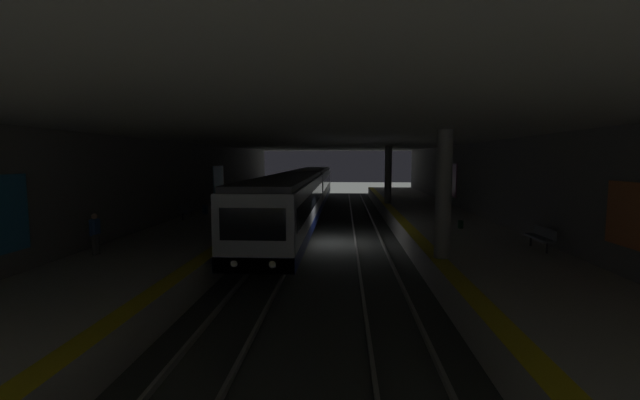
{
  "coord_description": "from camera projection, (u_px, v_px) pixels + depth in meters",
  "views": [
    {
      "loc": [
        -22.39,
        -0.83,
        4.58
      ],
      "look_at": [
        8.37,
        0.93,
        1.54
      ],
      "focal_mm": 23.42,
      "sensor_mm": 36.0,
      "label": 1
    }
  ],
  "objects": [
    {
      "name": "bench_right_mid",
      "position": [
        186.0,
        210.0,
        24.72
      ],
      "size": [
        1.7,
        0.47,
        0.86
      ],
      "color": "#262628",
      "rests_on": "platform_right"
    },
    {
      "name": "wall_left",
      "position": [
        508.0,
        193.0,
        21.93
      ],
      "size": [
        60.0,
        0.56,
        5.6
      ],
      "color": "slate",
      "rests_on": "ground"
    },
    {
      "name": "pillar_far",
      "position": [
        388.0,
        175.0,
        33.1
      ],
      "size": [
        0.56,
        0.56,
        4.55
      ],
      "color": "gray",
      "rests_on": "platform_left"
    },
    {
      "name": "ceiling_slab",
      "position": [
        328.0,
        136.0,
        22.17
      ],
      "size": [
        60.0,
        19.4,
        0.4
      ],
      "color": "beige",
      "rests_on": "wall_left"
    },
    {
      "name": "bench_left_mid",
      "position": [
        447.0,
        199.0,
        31.0
      ],
      "size": [
        1.7,
        0.47,
        0.86
      ],
      "color": "#262628",
      "rests_on": "platform_left"
    },
    {
      "name": "metro_train",
      "position": [
        304.0,
        192.0,
        32.15
      ],
      "size": [
        36.71,
        2.83,
        3.49
      ],
      "color": "#B7BCC6",
      "rests_on": "track_right"
    },
    {
      "name": "suitcase_rolling",
      "position": [
        205.0,
        210.0,
        26.73
      ],
      "size": [
        0.37,
        0.24,
        0.89
      ],
      "color": "navy",
      "rests_on": "platform_right"
    },
    {
      "name": "backpack_on_floor",
      "position": [
        461.0,
        224.0,
        21.27
      ],
      "size": [
        0.3,
        0.2,
        0.4
      ],
      "color": "#1E512D",
      "rests_on": "platform_left"
    },
    {
      "name": "platform_left",
      "position": [
        450.0,
        235.0,
        22.32
      ],
      "size": [
        60.0,
        5.3,
        1.06
      ],
      "color": "#B7B2A8",
      "rests_on": "ground"
    },
    {
      "name": "platform_right",
      "position": [
        210.0,
        232.0,
        23.06
      ],
      "size": [
        60.0,
        5.3,
        1.06
      ],
      "color": "#B7B2A8",
      "rests_on": "ground"
    },
    {
      "name": "pillar_near",
      "position": [
        443.0,
        195.0,
        14.73
      ],
      "size": [
        0.56,
        0.56,
        4.55
      ],
      "color": "gray",
      "rests_on": "platform_left"
    },
    {
      "name": "bench_left_near",
      "position": [
        541.0,
        236.0,
        16.26
      ],
      "size": [
        1.7,
        0.47,
        0.86
      ],
      "color": "#262628",
      "rests_on": "platform_left"
    },
    {
      "name": "track_left",
      "position": [
        369.0,
        242.0,
        22.61
      ],
      "size": [
        60.0,
        1.53,
        0.16
      ],
      "color": "gray",
      "rests_on": "ground"
    },
    {
      "name": "bench_right_far",
      "position": [
        244.0,
        191.0,
        39.04
      ],
      "size": [
        1.7,
        0.47,
        0.86
      ],
      "color": "#262628",
      "rests_on": "platform_right"
    },
    {
      "name": "person_walking_mid",
      "position": [
        236.0,
        194.0,
        32.05
      ],
      "size": [
        0.6,
        0.22,
        1.61
      ],
      "color": "black",
      "rests_on": "platform_right"
    },
    {
      "name": "wall_right",
      "position": [
        157.0,
        191.0,
        23.0
      ],
      "size": [
        60.0,
        0.56,
        5.6
      ],
      "color": "slate",
      "rests_on": "ground"
    },
    {
      "name": "ground_plane",
      "position": [
        328.0,
        243.0,
        22.74
      ],
      "size": [
        120.0,
        120.0,
        0.0
      ],
      "primitive_type": "plane",
      "color": "#383A38"
    },
    {
      "name": "track_right",
      "position": [
        288.0,
        241.0,
        22.86
      ],
      "size": [
        60.0,
        1.53,
        0.16
      ],
      "color": "gray",
      "rests_on": "ground"
    },
    {
      "name": "person_waiting_near",
      "position": [
        95.0,
        233.0,
        15.35
      ],
      "size": [
        0.6,
        0.22,
        1.54
      ],
      "color": "#414141",
      "rests_on": "platform_right"
    }
  ]
}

